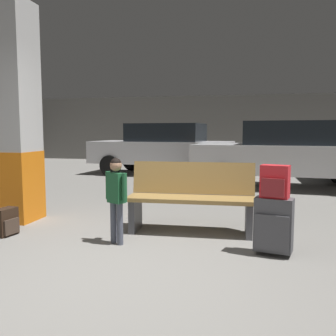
{
  "coord_description": "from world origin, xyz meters",
  "views": [
    {
      "loc": [
        1.19,
        -2.96,
        1.29
      ],
      "look_at": [
        0.25,
        1.3,
        0.85
      ],
      "focal_mm": 39.23,
      "sensor_mm": 36.0,
      "label": 1
    }
  ],
  "objects_px": {
    "suitcase": "(274,225)",
    "parked_car_near": "(288,153)",
    "backpack_dark_floor": "(6,222)",
    "backpack_bright": "(275,182)",
    "child": "(116,191)",
    "structural_pillar": "(14,114)",
    "bench": "(191,198)",
    "parked_car_far": "(163,148)"
  },
  "relations": [
    {
      "from": "backpack_dark_floor",
      "to": "bench",
      "type": "bearing_deg",
      "value": 16.64
    },
    {
      "from": "parked_car_near",
      "to": "backpack_dark_floor",
      "type": "bearing_deg",
      "value": -128.54
    },
    {
      "from": "structural_pillar",
      "to": "parked_car_far",
      "type": "distance_m",
      "value": 6.03
    },
    {
      "from": "parked_car_far",
      "to": "structural_pillar",
      "type": "bearing_deg",
      "value": -97.52
    },
    {
      "from": "backpack_bright",
      "to": "backpack_dark_floor",
      "type": "height_order",
      "value": "backpack_bright"
    },
    {
      "from": "backpack_bright",
      "to": "parked_car_near",
      "type": "distance_m",
      "value": 4.83
    },
    {
      "from": "child",
      "to": "parked_car_near",
      "type": "bearing_deg",
      "value": 64.03
    },
    {
      "from": "bench",
      "to": "backpack_dark_floor",
      "type": "relative_size",
      "value": 4.77
    },
    {
      "from": "bench",
      "to": "suitcase",
      "type": "distance_m",
      "value": 1.21
    },
    {
      "from": "structural_pillar",
      "to": "suitcase",
      "type": "relative_size",
      "value": 5.11
    },
    {
      "from": "suitcase",
      "to": "backpack_bright",
      "type": "xyz_separation_m",
      "value": [
        -0.0,
        -0.0,
        0.45
      ]
    },
    {
      "from": "backpack_bright",
      "to": "backpack_dark_floor",
      "type": "xyz_separation_m",
      "value": [
        -3.19,
        0.04,
        -0.6
      ]
    },
    {
      "from": "structural_pillar",
      "to": "backpack_bright",
      "type": "relative_size",
      "value": 9.08
    },
    {
      "from": "parked_car_far",
      "to": "parked_car_near",
      "type": "distance_m",
      "value": 3.86
    },
    {
      "from": "backpack_dark_floor",
      "to": "backpack_bright",
      "type": "bearing_deg",
      "value": -0.75
    },
    {
      "from": "child",
      "to": "parked_car_far",
      "type": "xyz_separation_m",
      "value": [
        -1.02,
        6.7,
        0.2
      ]
    },
    {
      "from": "backpack_dark_floor",
      "to": "parked_car_far",
      "type": "xyz_separation_m",
      "value": [
        0.44,
        6.68,
        0.64
      ]
    },
    {
      "from": "bench",
      "to": "backpack_dark_floor",
      "type": "distance_m",
      "value": 2.33
    },
    {
      "from": "bench",
      "to": "child",
      "type": "height_order",
      "value": "child"
    },
    {
      "from": "bench",
      "to": "child",
      "type": "distance_m",
      "value": 1.03
    },
    {
      "from": "suitcase",
      "to": "backpack_bright",
      "type": "bearing_deg",
      "value": -135.18
    },
    {
      "from": "backpack_bright",
      "to": "parked_car_far",
      "type": "height_order",
      "value": "parked_car_far"
    },
    {
      "from": "bench",
      "to": "child",
      "type": "xyz_separation_m",
      "value": [
        -0.76,
        -0.69,
        0.17
      ]
    },
    {
      "from": "suitcase",
      "to": "backpack_dark_floor",
      "type": "xyz_separation_m",
      "value": [
        -3.19,
        0.04,
        -0.15
      ]
    },
    {
      "from": "bench",
      "to": "parked_car_far",
      "type": "relative_size",
      "value": 0.38
    },
    {
      "from": "suitcase",
      "to": "child",
      "type": "bearing_deg",
      "value": 179.39
    },
    {
      "from": "bench",
      "to": "backpack_dark_floor",
      "type": "xyz_separation_m",
      "value": [
        -2.22,
        -0.66,
        -0.28
      ]
    },
    {
      "from": "child",
      "to": "backpack_dark_floor",
      "type": "height_order",
      "value": "child"
    },
    {
      "from": "suitcase",
      "to": "parked_car_near",
      "type": "xyz_separation_m",
      "value": [
        0.6,
        4.79,
        0.48
      ]
    },
    {
      "from": "structural_pillar",
      "to": "parked_car_near",
      "type": "bearing_deg",
      "value": 44.14
    },
    {
      "from": "structural_pillar",
      "to": "parked_car_near",
      "type": "height_order",
      "value": "structural_pillar"
    },
    {
      "from": "bench",
      "to": "backpack_dark_floor",
      "type": "height_order",
      "value": "bench"
    },
    {
      "from": "structural_pillar",
      "to": "suitcase",
      "type": "height_order",
      "value": "structural_pillar"
    },
    {
      "from": "backpack_bright",
      "to": "bench",
      "type": "bearing_deg",
      "value": 144.08
    },
    {
      "from": "child",
      "to": "parked_car_near",
      "type": "distance_m",
      "value": 5.32
    },
    {
      "from": "bench",
      "to": "suitcase",
      "type": "relative_size",
      "value": 2.68
    },
    {
      "from": "backpack_dark_floor",
      "to": "parked_car_near",
      "type": "height_order",
      "value": "parked_car_near"
    },
    {
      "from": "bench",
      "to": "parked_car_far",
      "type": "height_order",
      "value": "parked_car_far"
    },
    {
      "from": "child",
      "to": "backpack_dark_floor",
      "type": "bearing_deg",
      "value": 179.1
    },
    {
      "from": "backpack_bright",
      "to": "parked_car_far",
      "type": "bearing_deg",
      "value": 112.27
    },
    {
      "from": "structural_pillar",
      "to": "parked_car_far",
      "type": "relative_size",
      "value": 0.73
    },
    {
      "from": "suitcase",
      "to": "parked_car_far",
      "type": "bearing_deg",
      "value": 112.28
    }
  ]
}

